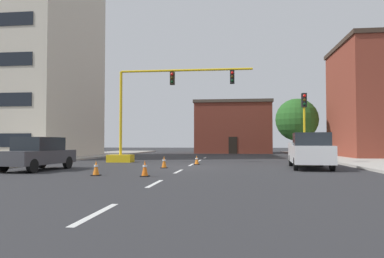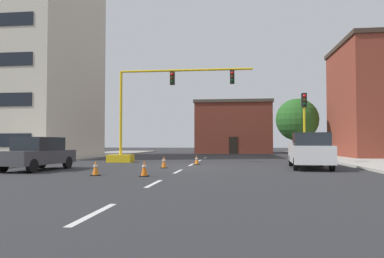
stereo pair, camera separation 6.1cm
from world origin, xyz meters
name	(u,v)px [view 2 (the right image)]	position (x,y,z in m)	size (l,w,h in m)	color
ground_plane	(186,167)	(0.00, 0.00, 0.00)	(160.00, 160.00, 0.00)	#2D2D30
sidewalk_left	(50,159)	(-12.74, 8.00, 0.07)	(6.00, 56.00, 0.14)	#9E998E
sidewalk_right	(365,161)	(12.74, 8.00, 0.07)	(6.00, 56.00, 0.14)	#B2ADA3
lane_stripe_seg_0	(94,214)	(0.00, -14.00, 0.00)	(0.16, 2.40, 0.01)	silver
lane_stripe_seg_1	(154,184)	(0.00, -8.50, 0.00)	(0.16, 2.40, 0.01)	silver
lane_stripe_seg_2	(178,171)	(0.00, -3.00, 0.00)	(0.16, 2.40, 0.01)	silver
lane_stripe_seg_3	(191,165)	(0.00, 2.50, 0.00)	(0.16, 2.40, 0.01)	silver
lane_stripe_seg_4	(199,161)	(0.00, 8.00, 0.00)	(0.16, 2.40, 0.01)	silver
lane_stripe_seg_5	(205,158)	(0.00, 13.50, 0.00)	(0.16, 2.40, 0.01)	silver
building_tall_left	(17,57)	(-18.77, 12.51, 9.98)	(13.93, 13.42, 19.93)	beige
building_brick_center	(233,128)	(2.60, 30.07, 3.55)	(10.40, 8.36, 7.08)	brown
traffic_signal_gantry	(140,131)	(-4.14, 5.02, 2.34)	(10.62, 1.20, 6.83)	yellow
traffic_light_pole_right	(304,112)	(7.51, 4.03, 3.53)	(0.32, 0.47, 4.80)	yellow
tree_right_far	(297,120)	(9.59, 19.51, 3.94)	(4.62, 4.62, 6.26)	#4C3823
pickup_truck_white	(309,151)	(7.03, -0.03, 0.97)	(2.43, 5.54, 1.99)	white
sedan_dark_gray_near_left	(38,153)	(-7.45, -3.14, 0.89)	(2.30, 4.66, 1.74)	#3D3D42
traffic_cone_roadside_a	(96,168)	(-3.25, -5.74, 0.33)	(0.36, 0.36, 0.67)	black
traffic_cone_roadside_b	(164,162)	(-1.18, -0.73, 0.34)	(0.36, 0.36, 0.70)	black
traffic_cone_roadside_c	(197,160)	(0.33, 2.74, 0.30)	(0.36, 0.36, 0.61)	black
traffic_cone_roadside_d	(144,168)	(-1.01, -5.89, 0.35)	(0.36, 0.36, 0.70)	black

